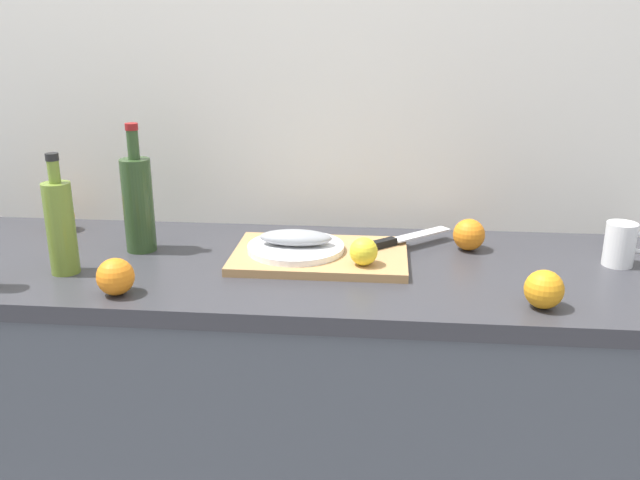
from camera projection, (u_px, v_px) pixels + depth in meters
back_wall at (268, 97)px, 1.82m from camera, size 3.20×0.05×2.50m
kitchen_counter at (254, 423)px, 1.77m from camera, size 2.00×0.60×0.90m
cutting_board at (320, 256)px, 1.64m from camera, size 0.42×0.27×0.02m
white_plate at (296, 248)px, 1.64m from camera, size 0.23×0.23×0.01m
fish_fillet at (296, 238)px, 1.63m from camera, size 0.17×0.07×0.04m
chef_knife at (394, 241)px, 1.68m from camera, size 0.24×0.21×0.02m
lemon_0 at (364, 251)px, 1.54m from camera, size 0.06×0.06×0.06m
olive_oil_bottle at (61, 225)px, 1.52m from camera, size 0.06×0.06×0.28m
wine_bottle at (138, 202)px, 1.67m from camera, size 0.07×0.07×0.32m
coffee_mug_0 at (621, 244)px, 1.59m from camera, size 0.11×0.07×0.10m
orange_0 at (544, 289)px, 1.36m from camera, size 0.08×0.08×0.08m
orange_1 at (115, 277)px, 1.42m from camera, size 0.08×0.08×0.08m
orange_2 at (469, 235)px, 1.70m from camera, size 0.08×0.08×0.08m
orange_3 at (61, 217)px, 1.85m from camera, size 0.08×0.08×0.08m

